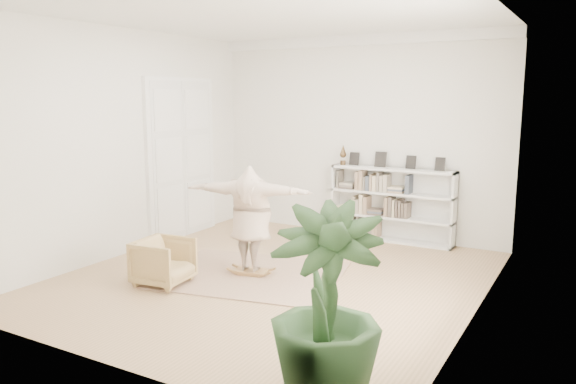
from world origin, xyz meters
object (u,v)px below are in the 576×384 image
(armchair, at_px, (164,262))
(rocker_board, at_px, (251,271))
(person, at_px, (251,216))
(houseplant, at_px, (325,306))
(bookshelf, at_px, (392,205))

(armchair, height_order, rocker_board, armchair)
(armchair, height_order, person, person)
(person, xyz_separation_m, houseplant, (2.37, -2.49, -0.03))
(bookshelf, distance_m, person, 3.08)
(houseplant, bearing_deg, bookshelf, 103.45)
(armchair, xyz_separation_m, rocker_board, (0.84, 0.89, -0.25))
(rocker_board, bearing_deg, houseplant, -57.98)
(rocker_board, distance_m, person, 0.81)
(bookshelf, height_order, armchair, bookshelf)
(rocker_board, bearing_deg, bookshelf, 57.73)
(person, bearing_deg, houseplant, 122.02)
(armchair, bearing_deg, rocker_board, -49.05)
(houseplant, bearing_deg, rocker_board, 133.58)
(armchair, distance_m, person, 1.34)
(rocker_board, relative_size, person, 0.27)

